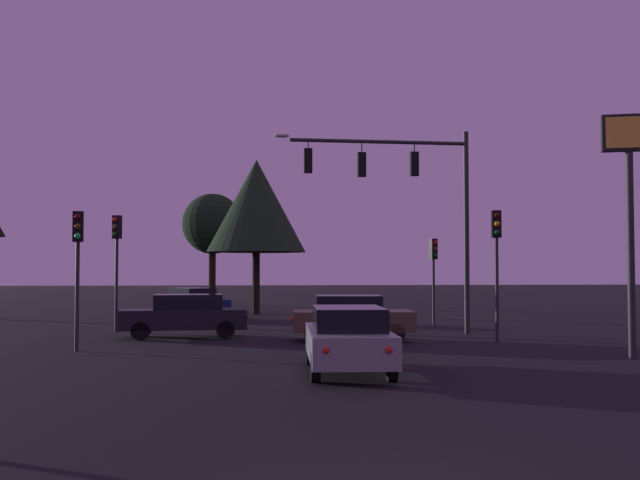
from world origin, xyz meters
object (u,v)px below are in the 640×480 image
(traffic_signal_mast_arm, at_px, (407,188))
(car_crossing_left, at_px, (185,315))
(store_sign_illuminated, at_px, (630,178))
(traffic_light_corner_right, at_px, (117,249))
(car_crossing_right, at_px, (352,317))
(car_far_lane, at_px, (192,303))
(tree_left_far, at_px, (212,224))
(car_nearside_lane, at_px, (348,338))
(tree_center_horizon, at_px, (256,206))
(traffic_light_far_side, at_px, (497,249))
(traffic_light_median, at_px, (78,252))
(traffic_light_corner_left, at_px, (434,263))

(traffic_signal_mast_arm, height_order, car_crossing_left, traffic_signal_mast_arm)
(store_sign_illuminated, bearing_deg, traffic_light_corner_right, 146.43)
(car_crossing_right, height_order, car_far_lane, same)
(tree_left_far, bearing_deg, car_nearside_lane, -82.01)
(tree_center_horizon, bearing_deg, store_sign_illuminated, -65.20)
(traffic_light_far_side, xyz_separation_m, tree_left_far, (-10.44, 26.09, 2.34))
(traffic_light_median, distance_m, traffic_light_far_side, 13.20)
(car_nearside_lane, xyz_separation_m, car_crossing_right, (1.19, 7.65, -0.00))
(traffic_signal_mast_arm, xyz_separation_m, tree_center_horizon, (-5.41, 13.10, 0.41))
(traffic_light_corner_right, relative_size, store_sign_illuminated, 0.68)
(traffic_light_corner_right, bearing_deg, traffic_light_median, -89.68)
(tree_center_horizon, bearing_deg, traffic_light_far_side, -64.99)
(car_crossing_right, bearing_deg, tree_left_far, 103.01)
(traffic_light_corner_left, height_order, store_sign_illuminated, store_sign_illuminated)
(car_nearside_lane, bearing_deg, car_far_lane, 104.60)
(traffic_light_corner_left, xyz_separation_m, tree_center_horizon, (-7.56, 8.59, 3.17))
(traffic_light_far_side, height_order, store_sign_illuminated, store_sign_illuminated)
(car_far_lane, relative_size, store_sign_illuminated, 0.69)
(tree_center_horizon, bearing_deg, traffic_light_median, -107.13)
(traffic_light_corner_left, distance_m, traffic_light_corner_right, 13.29)
(traffic_light_corner_right, distance_m, traffic_light_far_side, 14.25)
(traffic_signal_mast_arm, height_order, store_sign_illuminated, traffic_signal_mast_arm)
(traffic_light_far_side, distance_m, tree_center_horizon, 18.33)
(traffic_light_corner_right, distance_m, car_crossing_right, 9.85)
(traffic_light_corner_right, xyz_separation_m, car_far_lane, (2.42, 6.78, -2.37))
(traffic_light_corner_left, xyz_separation_m, traffic_light_corner_right, (-13.07, -2.38, 0.50))
(traffic_light_corner_right, bearing_deg, traffic_light_far_side, -22.46)
(car_crossing_right, bearing_deg, car_crossing_left, 163.63)
(traffic_light_far_side, bearing_deg, car_crossing_right, 166.95)
(car_nearside_lane, bearing_deg, traffic_light_median, 144.23)
(traffic_light_corner_left, bearing_deg, car_crossing_right, -124.07)
(traffic_signal_mast_arm, bearing_deg, traffic_light_median, -156.85)
(car_far_lane, relative_size, tree_left_far, 0.60)
(traffic_light_median, height_order, car_crossing_left, traffic_light_median)
(traffic_light_median, distance_m, tree_center_horizon, 18.80)
(traffic_light_far_side, bearing_deg, traffic_light_median, -174.21)
(traffic_light_median, relative_size, tree_center_horizon, 0.49)
(tree_center_horizon, bearing_deg, car_crossing_right, -78.94)
(traffic_light_corner_right, height_order, car_nearside_lane, traffic_light_corner_right)
(store_sign_illuminated, bearing_deg, car_crossing_left, 149.13)
(traffic_light_far_side, relative_size, car_crossing_left, 0.97)
(traffic_light_corner_left, height_order, traffic_light_median, traffic_light_median)
(traffic_signal_mast_arm, relative_size, traffic_light_far_side, 1.75)
(traffic_light_median, xyz_separation_m, car_nearside_lane, (7.27, -5.24, -2.12))
(traffic_light_far_side, distance_m, car_nearside_lane, 9.09)
(tree_center_horizon, bearing_deg, car_far_lane, -126.39)
(car_crossing_right, bearing_deg, traffic_light_far_side, -13.05)
(traffic_light_corner_left, height_order, traffic_light_far_side, traffic_light_far_side)
(traffic_light_median, xyz_separation_m, car_far_lane, (2.38, 13.56, -2.12))
(car_crossing_left, height_order, store_sign_illuminated, store_sign_illuminated)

